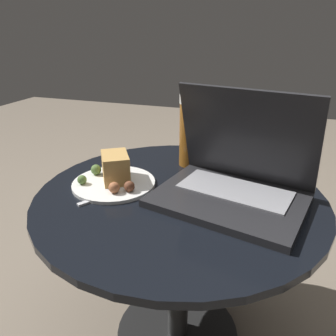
% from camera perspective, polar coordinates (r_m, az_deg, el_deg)
% --- Properties ---
extents(ground_plane, '(6.00, 6.00, 0.00)m').
position_cam_1_polar(ground_plane, '(1.15, 1.61, -26.75)').
color(ground_plane, '#726656').
extents(table, '(0.73, 0.73, 0.50)m').
position_cam_1_polar(table, '(0.90, 1.89, -10.90)').
color(table, black).
rests_on(table, ground_plane).
extents(laptop, '(0.39, 0.33, 0.26)m').
position_cam_1_polar(laptop, '(0.80, 11.55, -1.71)').
color(laptop, '#232326').
rests_on(laptop, table).
extents(beer_glass, '(0.07, 0.07, 0.21)m').
position_cam_1_polar(beer_glass, '(0.97, 4.13, 6.51)').
color(beer_glass, brown).
rests_on(beer_glass, table).
extents(snack_plate, '(0.22, 0.22, 0.08)m').
position_cam_1_polar(snack_plate, '(0.88, -9.35, -1.27)').
color(snack_plate, silver).
rests_on(snack_plate, table).
extents(fork, '(0.12, 0.17, 0.01)m').
position_cam_1_polar(fork, '(0.84, -8.60, -4.06)').
color(fork, silver).
rests_on(fork, table).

